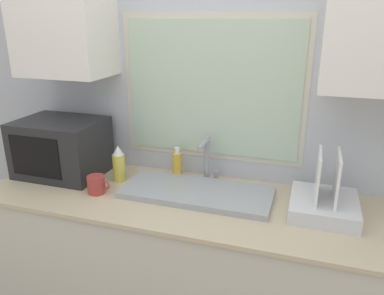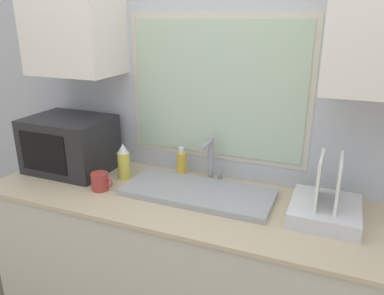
# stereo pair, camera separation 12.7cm
# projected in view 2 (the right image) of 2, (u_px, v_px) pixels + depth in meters

# --- Properties ---
(countertop) EXTENTS (2.16, 0.65, 0.94)m
(countertop) POSITION_uv_depth(u_px,v_px,m) (194.00, 278.00, 1.99)
(countertop) COLOR beige
(countertop) RESTS_ON ground_plane
(wall_back) EXTENTS (6.00, 0.38, 2.60)m
(wall_back) POSITION_uv_depth(u_px,v_px,m) (216.00, 91.00, 1.94)
(wall_back) COLOR silver
(wall_back) RESTS_ON ground_plane
(sink_basin) EXTENTS (0.75, 0.32, 0.03)m
(sink_basin) POSITION_uv_depth(u_px,v_px,m) (198.00, 192.00, 1.88)
(sink_basin) COLOR #9EA0A5
(sink_basin) RESTS_ON countertop
(faucet) EXTENTS (0.08, 0.17, 0.25)m
(faucet) POSITION_uv_depth(u_px,v_px,m) (211.00, 157.00, 1.98)
(faucet) COLOR #99999E
(faucet) RESTS_ON countertop
(microwave) EXTENTS (0.46, 0.36, 0.31)m
(microwave) POSITION_uv_depth(u_px,v_px,m) (70.00, 144.00, 2.15)
(microwave) COLOR #232326
(microwave) RESTS_ON countertop
(dish_rack) EXTENTS (0.30, 0.33, 0.29)m
(dish_rack) POSITION_uv_depth(u_px,v_px,m) (325.00, 207.00, 1.65)
(dish_rack) COLOR silver
(dish_rack) RESTS_ON countertop
(spray_bottle) EXTENTS (0.07, 0.07, 0.20)m
(spray_bottle) POSITION_uv_depth(u_px,v_px,m) (124.00, 162.00, 2.05)
(spray_bottle) COLOR #D8CC4C
(spray_bottle) RESTS_ON countertop
(soap_bottle) EXTENTS (0.05, 0.05, 0.17)m
(soap_bottle) POSITION_uv_depth(u_px,v_px,m) (182.00, 164.00, 2.07)
(soap_bottle) COLOR gold
(soap_bottle) RESTS_ON countertop
(mug_near_sink) EXTENTS (0.12, 0.09, 0.09)m
(mug_near_sink) POSITION_uv_depth(u_px,v_px,m) (100.00, 181.00, 1.93)
(mug_near_sink) COLOR #A53833
(mug_near_sink) RESTS_ON countertop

